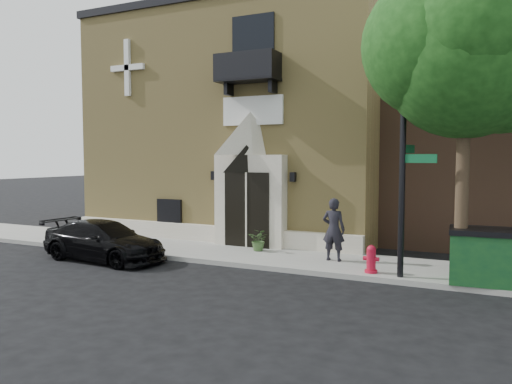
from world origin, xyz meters
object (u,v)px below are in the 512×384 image
Objects in this scene: black_sedan at (104,241)px; pedestrian_near at (334,229)px; dumpster at (494,256)px; street_sign at (403,162)px; fire_hydrant at (371,259)px.

pedestrian_near is at bearing -66.04° from black_sedan.
dumpster is at bearing -78.29° from black_sedan.
pedestrian_near is (-2.20, 1.21, -2.06)m from street_sign.
street_sign is 2.76m from fire_hydrant.
pedestrian_near is at bearing 161.45° from street_sign.
street_sign is 3.14× the size of pedestrian_near.
black_sedan is 5.75× the size of fire_hydrant.
black_sedan is 2.28× the size of pedestrian_near.
dumpster reaches higher than fire_hydrant.
black_sedan is 8.28m from fire_hydrant.
pedestrian_near is (6.79, 2.41, 0.47)m from black_sedan.
black_sedan is at bearing -162.10° from street_sign.
black_sedan is at bearing -170.83° from fire_hydrant.
street_sign reaches higher than fire_hydrant.
street_sign is 3.24m from pedestrian_near.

